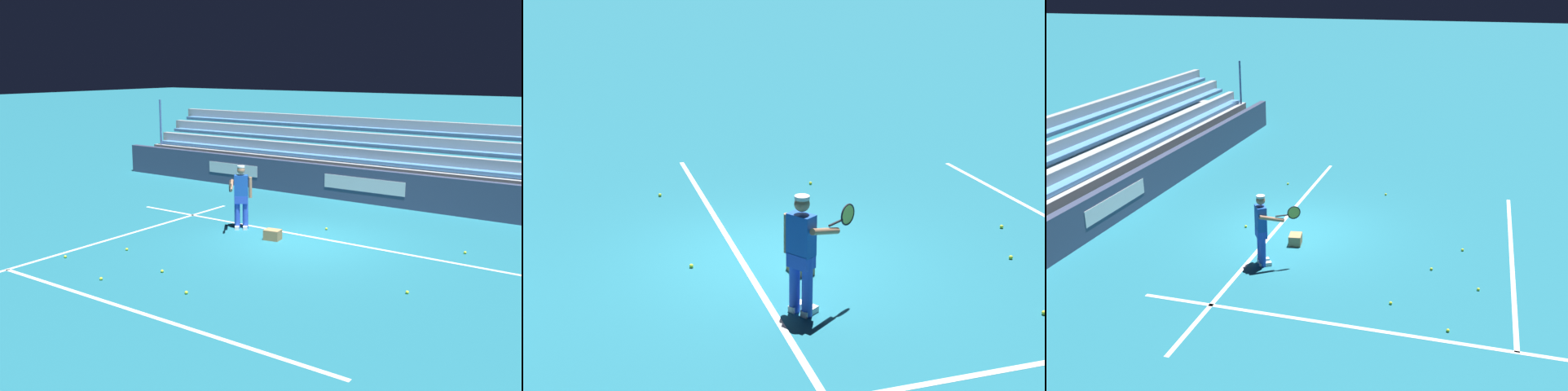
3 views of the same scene
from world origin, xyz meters
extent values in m
plane|color=#1E6B7F|center=(0.00, 0.00, 0.00)|extent=(160.00, 160.00, 0.00)
cube|color=white|center=(0.00, -0.50, 0.00)|extent=(12.00, 0.10, 0.01)
cube|color=white|center=(4.11, 4.00, 0.00)|extent=(0.10, 12.00, 0.01)
cube|color=white|center=(0.00, 5.50, 0.00)|extent=(8.22, 0.10, 0.01)
cube|color=#384260|center=(0.00, -4.94, 0.55)|extent=(22.44, 0.24, 1.10)
cube|color=silver|center=(0.71, -4.81, 0.61)|extent=(2.80, 0.01, 0.44)
cube|color=#9EA3A8|center=(0.00, -6.74, 0.55)|extent=(21.32, 2.40, 1.10)
cube|color=#4C89CC|center=(0.00, -5.94, 1.18)|extent=(20.90, 0.40, 0.12)
cube|color=#9EA3A8|center=(0.00, -6.22, 1.33)|extent=(21.32, 0.24, 0.45)
cube|color=#4C89CC|center=(0.00, -6.74, 1.63)|extent=(20.90, 0.40, 0.12)
cube|color=#9EA3A8|center=(0.00, -7.02, 1.77)|extent=(21.32, 0.24, 0.45)
cylinder|color=#4C70B2|center=(-10.34, -5.64, 1.48)|extent=(0.08, 0.08, 2.95)
cylinder|color=blue|center=(1.95, -0.21, 0.44)|extent=(0.15, 0.15, 0.88)
cylinder|color=blue|center=(2.13, -0.08, 0.44)|extent=(0.15, 0.15, 0.88)
cube|color=white|center=(1.92, -0.16, 0.04)|extent=(0.25, 0.29, 0.09)
cube|color=white|center=(2.10, -0.03, 0.04)|extent=(0.25, 0.29, 0.09)
cube|color=blue|center=(2.04, -0.14, 0.80)|extent=(0.40, 0.37, 0.20)
cube|color=#194CB2|center=(2.04, -0.14, 1.17)|extent=(0.42, 0.37, 0.58)
sphere|color=#A37556|center=(2.04, -0.14, 1.60)|extent=(0.21, 0.21, 0.21)
cylinder|color=white|center=(2.04, -0.14, 1.69)|extent=(0.20, 0.20, 0.05)
cylinder|color=#A37556|center=(1.84, -0.28, 1.13)|extent=(0.09, 0.09, 0.56)
cylinder|color=#A37556|center=(2.13, 0.16, 1.22)|extent=(0.40, 0.54, 0.24)
cylinder|color=black|center=(2.00, 0.36, 1.27)|extent=(0.19, 0.27, 0.03)
torus|color=black|center=(1.85, 0.59, 1.31)|extent=(0.19, 0.27, 0.31)
cylinder|color=#D6D14C|center=(1.85, 0.59, 1.31)|extent=(0.15, 0.23, 0.27)
cube|color=#A87F51|center=(0.74, 0.27, 0.13)|extent=(0.44, 0.36, 0.26)
sphere|color=#CCE533|center=(-3.48, 1.88, 0.03)|extent=(0.07, 0.07, 0.07)
sphere|color=#CCE533|center=(3.05, 3.05, 0.03)|extent=(0.07, 0.07, 0.07)
sphere|color=#CCE533|center=(3.77, 4.25, 0.03)|extent=(0.07, 0.07, 0.07)
sphere|color=#CCE533|center=(1.25, 3.71, 0.03)|extent=(0.07, 0.07, 0.07)
sphere|color=#CCE533|center=(1.94, 4.77, 0.03)|extent=(0.07, 0.07, 0.07)
sphere|color=#CCE533|center=(0.08, -1.32, 0.03)|extent=(0.07, 0.07, 0.07)
sphere|color=#CCE533|center=(-0.01, 4.34, 0.03)|extent=(0.07, 0.07, 0.07)
sphere|color=#CCE533|center=(-3.61, -1.33, 0.03)|extent=(0.07, 0.07, 0.07)
camera|label=1|loc=(-7.57, 12.56, 4.30)|focal=42.00mm
camera|label=2|loc=(10.57, -2.96, 4.73)|focal=50.00mm
camera|label=3|loc=(14.13, 4.48, 6.40)|focal=42.00mm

